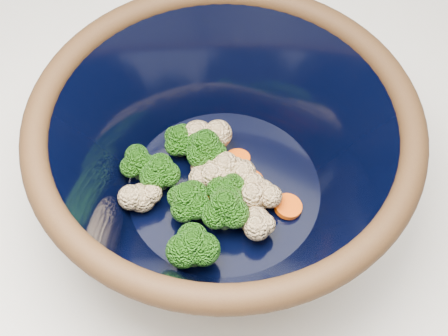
# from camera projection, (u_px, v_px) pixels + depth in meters

# --- Properties ---
(counter) EXTENTS (1.20, 1.20, 0.90)m
(counter) POSITION_uv_depth(u_px,v_px,m) (213.00, 333.00, 1.06)
(counter) COLOR silver
(counter) RESTS_ON ground
(mixing_bowl) EXTENTS (0.44, 0.44, 0.16)m
(mixing_bowl) POSITION_uv_depth(u_px,v_px,m) (224.00, 159.00, 0.60)
(mixing_bowl) COLOR black
(mixing_bowl) RESTS_ON counter
(vegetable_pile) EXTENTS (0.19, 0.16, 0.06)m
(vegetable_pile) POSITION_uv_depth(u_px,v_px,m) (205.00, 181.00, 0.62)
(vegetable_pile) COLOR #608442
(vegetable_pile) RESTS_ON mixing_bowl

